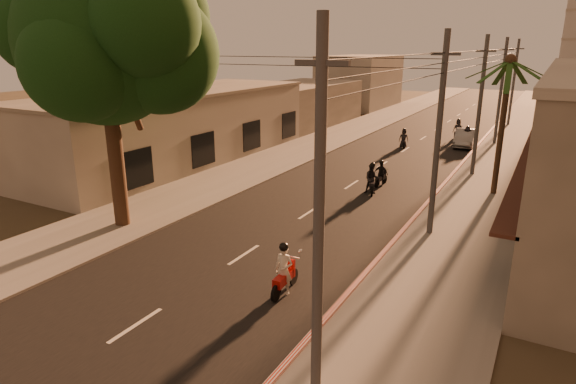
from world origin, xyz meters
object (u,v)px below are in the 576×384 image
scooter_far_c (458,130)px  scooter_red (284,271)px  scooter_mid_a (372,179)px  broadleaf_tree (113,42)px  scooter_mid_b (381,174)px  scooter_far_b (467,137)px  parked_car (465,138)px  scooter_far_a (404,139)px  palm_tree (510,68)px

scooter_far_c → scooter_red: bearing=-83.9°
scooter_mid_a → scooter_far_c: size_ratio=0.99×
scooter_red → scooter_mid_a: bearing=93.2°
broadleaf_tree → scooter_red: broadleaf_tree is taller
scooter_mid_a → scooter_far_c: (1.16, 20.35, -0.02)m
scooter_mid_b → scooter_mid_a: bearing=-83.1°
scooter_mid_a → broadleaf_tree: bearing=-149.0°
scooter_mid_b → scooter_far_c: bearing=91.9°
scooter_mid_b → scooter_far_b: scooter_far_b is taller
parked_car → broadleaf_tree: bearing=-116.2°
scooter_far_b → parked_car: scooter_far_b is taller
scooter_mid_a → scooter_far_a: size_ratio=1.11×
scooter_mid_a → scooter_far_a: (-2.07, 13.82, -0.09)m
scooter_far_a → scooter_far_c: 7.29m
parked_car → scooter_far_c: 3.53m
scooter_far_a → scooter_far_c: size_ratio=0.89×
scooter_mid_a → scooter_far_c: bearing=65.4°
scooter_mid_a → scooter_far_a: 13.97m
broadleaf_tree → scooter_far_b: broadleaf_tree is taller
scooter_red → scooter_far_a: bearing=94.5°
scooter_far_a → parked_car: 5.45m
broadleaf_tree → parked_car: broadleaf_tree is taller
palm_tree → parked_car: bearing=106.0°
scooter_red → scooter_mid_b: scooter_red is taller
palm_tree → scooter_mid_b: 9.13m
broadleaf_tree → scooter_far_b: bearing=68.6°
scooter_far_b → broadleaf_tree: bearing=-99.0°
palm_tree → scooter_far_b: palm_tree is taller
scooter_far_a → parked_car: scooter_far_a is taller
scooter_far_b → scooter_far_c: 3.71m
scooter_mid_b → scooter_far_a: 12.23m
scooter_mid_b → parked_car: (2.38, 15.26, -0.01)m
scooter_red → scooter_far_b: scooter_red is taller
palm_tree → parked_car: palm_tree is taller
scooter_mid_a → scooter_red: bearing=-105.3°
scooter_mid_b → scooter_far_a: scooter_far_a is taller
scooter_mid_a → scooter_far_b: size_ratio=1.04×
scooter_red → scooter_far_b: 29.79m
scooter_far_a → scooter_mid_b: bearing=-99.3°
scooter_far_b → palm_tree: bearing=-62.2°
scooter_far_c → scooter_mid_b: bearing=-87.9°
scooter_red → scooter_far_c: 33.22m
broadleaf_tree → scooter_far_c: broadleaf_tree is taller
palm_tree → scooter_far_a: bearing=128.1°
palm_tree → scooter_far_a: (-8.40, 10.71, -6.38)m
scooter_red → parked_car: scooter_red is taller
scooter_mid_b → parked_car: 15.45m
broadleaf_tree → parked_car: 30.73m
scooter_mid_a → parked_car: bearing=60.8°
scooter_mid_a → scooter_mid_b: size_ratio=1.11×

